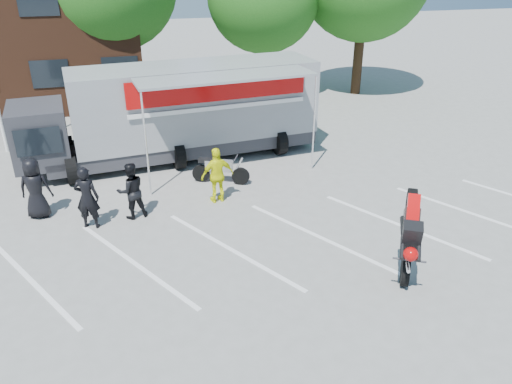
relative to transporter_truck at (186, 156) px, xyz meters
name	(u,v)px	position (x,y,z in m)	size (l,w,h in m)	color
ground	(232,273)	(0.02, -7.70, 0.00)	(100.00, 100.00, 0.00)	gray
parking_bay_lines	(223,250)	(0.02, -6.70, 0.01)	(18.00, 5.00, 0.01)	white
transporter_truck	(186,156)	(0.00, 0.00, 0.00)	(10.46, 5.04, 3.33)	gray
parked_motorcycle	(221,183)	(0.79, -2.63, 0.00)	(0.65, 1.94, 1.01)	#A7A7AB
stunt_bike_rider	(402,267)	(4.05, -8.52, 0.00)	(0.89, 1.89, 2.22)	black
spectator_leather_a	(35,188)	(-4.65, -3.54, 0.88)	(0.86, 0.56, 1.77)	black
spectator_leather_b	(87,198)	(-3.23, -4.56, 0.89)	(0.65, 0.43, 1.78)	black
spectator_leather_c	(131,191)	(-2.07, -4.27, 0.82)	(0.80, 0.62, 1.65)	black
spectator_hivis	(217,175)	(0.45, -3.92, 0.86)	(1.00, 0.42, 1.71)	#F1F60C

